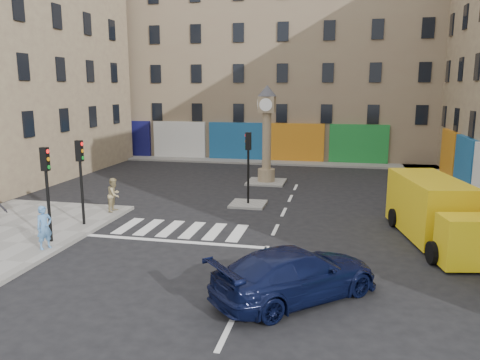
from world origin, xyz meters
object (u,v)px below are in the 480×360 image
(traffic_light_island, at_px, (248,156))
(pedestrian_tan, at_px, (114,195))
(yellow_van, at_px, (435,211))
(clock_pillar, at_px, (267,128))
(navy_sedan, at_px, (296,274))
(traffic_light_left_near, at_px, (47,179))
(pedestrian_blue, at_px, (44,227))
(traffic_light_left_far, at_px, (80,169))

(traffic_light_island, relative_size, pedestrian_tan, 2.25)
(yellow_van, relative_size, pedestrian_tan, 4.24)
(clock_pillar, relative_size, navy_sedan, 1.17)
(traffic_light_left_near, height_order, clock_pillar, clock_pillar)
(pedestrian_blue, distance_m, pedestrian_tan, 5.51)
(pedestrian_tan, bearing_deg, traffic_light_left_near, 177.24)
(traffic_light_left_far, xyz_separation_m, yellow_van, (14.70, 1.33, -1.41))
(yellow_van, bearing_deg, pedestrian_tan, 164.91)
(yellow_van, bearing_deg, navy_sedan, -138.44)
(traffic_light_left_near, bearing_deg, navy_sedan, -15.41)
(navy_sedan, relative_size, pedestrian_blue, 3.18)
(yellow_van, distance_m, pedestrian_blue, 15.10)
(clock_pillar, height_order, pedestrian_blue, clock_pillar)
(traffic_light_island, bearing_deg, navy_sedan, -71.53)
(traffic_light_island, relative_size, yellow_van, 0.53)
(traffic_light_island, height_order, yellow_van, traffic_light_island)
(traffic_light_island, distance_m, navy_sedan, 11.23)
(traffic_light_island, height_order, navy_sedan, traffic_light_island)
(traffic_light_left_near, height_order, traffic_light_island, traffic_light_left_near)
(traffic_light_island, bearing_deg, pedestrian_tan, -152.81)
(traffic_light_left_near, height_order, traffic_light_left_far, same)
(traffic_light_left_far, xyz_separation_m, traffic_light_island, (6.30, 5.40, -0.03))
(traffic_light_left_far, distance_m, clock_pillar, 13.05)
(clock_pillar, xyz_separation_m, pedestrian_tan, (-6.00, -9.08, -2.58))
(traffic_light_left_far, relative_size, pedestrian_blue, 2.26)
(traffic_light_left_far, bearing_deg, navy_sedan, -27.49)
(traffic_light_island, xyz_separation_m, pedestrian_tan, (-6.00, -3.08, -1.62))
(navy_sedan, distance_m, pedestrian_tan, 12.06)
(traffic_light_left_far, relative_size, clock_pillar, 0.61)
(traffic_light_left_far, relative_size, traffic_light_island, 1.00)
(clock_pillar, relative_size, yellow_van, 0.88)
(navy_sedan, bearing_deg, pedestrian_tan, 8.77)
(navy_sedan, height_order, yellow_van, yellow_van)
(clock_pillar, distance_m, pedestrian_tan, 11.18)
(traffic_light_left_near, xyz_separation_m, navy_sedan, (9.81, -2.70, -1.87))
(traffic_light_left_far, height_order, pedestrian_tan, traffic_light_left_far)
(pedestrian_tan, bearing_deg, traffic_light_island, -61.93)
(traffic_light_left_near, xyz_separation_m, pedestrian_tan, (0.30, 4.72, -1.65))
(traffic_light_island, height_order, clock_pillar, clock_pillar)
(traffic_light_island, bearing_deg, clock_pillar, 90.00)
(pedestrian_blue, height_order, pedestrian_tan, pedestrian_tan)
(pedestrian_blue, bearing_deg, navy_sedan, -72.15)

